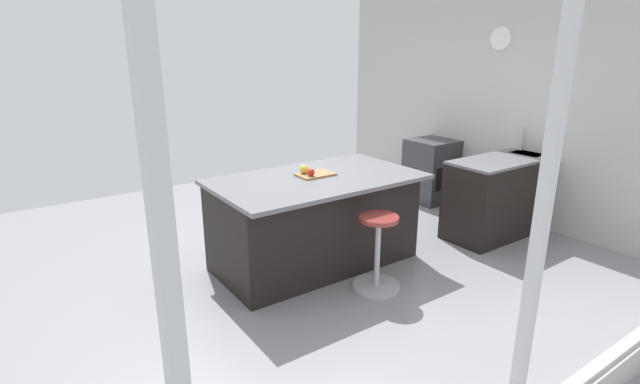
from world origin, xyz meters
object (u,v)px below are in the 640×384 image
kitchen_island (314,220)px  apple_red (311,172)px  apple_yellow (304,169)px  stool_by_window (377,255)px  oven_range (431,170)px  cutting_board (315,174)px

kitchen_island → apple_red: size_ratio=27.52×
apple_yellow → apple_red: 0.12m
stool_by_window → apple_red: bearing=-72.2°
oven_range → cutting_board: bearing=16.5°
stool_by_window → oven_range: bearing=-147.2°
oven_range → apple_yellow: bearing=14.6°
cutting_board → apple_yellow: 0.12m
cutting_board → apple_yellow: apple_yellow is taller
stool_by_window → apple_red: 1.01m
cutting_board → apple_yellow: size_ratio=4.16×
stool_by_window → cutting_board: cutting_board is taller
kitchen_island → apple_yellow: (0.07, -0.08, 0.52)m
oven_range → cutting_board: size_ratio=2.46×
cutting_board → oven_range: bearing=-163.5°
stool_by_window → kitchen_island: bearing=-77.6°
kitchen_island → stool_by_window: (-0.17, 0.77, -0.14)m
kitchen_island → apple_yellow: apple_yellow is taller
oven_range → stool_by_window: (2.38, 1.53, -0.11)m
cutting_board → kitchen_island: bearing=30.2°
kitchen_island → stool_by_window: 0.80m
oven_range → apple_yellow: size_ratio=10.25×
stool_by_window → apple_red: size_ratio=9.56×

